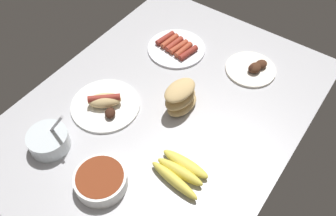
# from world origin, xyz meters

# --- Properties ---
(ground_plane) EXTENTS (1.20, 0.90, 0.03)m
(ground_plane) POSITION_xyz_m (0.00, 0.00, -0.01)
(ground_plane) COLOR #B2B2B7
(banana_bunch) EXTENTS (0.12, 0.19, 0.04)m
(banana_bunch) POSITION_xyz_m (-0.19, -0.19, 0.02)
(banana_bunch) COLOR #E5D14C
(banana_bunch) RESTS_ON ground_plane
(bread_stack) EXTENTS (0.14, 0.10, 0.11)m
(bread_stack) POSITION_xyz_m (0.03, -0.04, 0.05)
(bread_stack) COLOR tan
(bread_stack) RESTS_ON ground_plane
(plate_sausages) EXTENTS (0.24, 0.24, 0.03)m
(plate_sausages) POSITION_xyz_m (0.28, 0.14, 0.01)
(plate_sausages) COLOR white
(plate_sausages) RESTS_ON ground_plane
(plate_hotdog_assembled) EXTENTS (0.25, 0.25, 0.06)m
(plate_hotdog_assembled) POSITION_xyz_m (-0.12, 0.17, 0.02)
(plate_hotdog_assembled) COLOR white
(plate_hotdog_assembled) RESTS_ON ground_plane
(bowl_chili) EXTENTS (0.16, 0.16, 0.05)m
(bowl_chili) POSITION_xyz_m (-0.36, -0.02, 0.03)
(bowl_chili) COLOR white
(bowl_chili) RESTS_ON ground_plane
(plate_grilled_meat) EXTENTS (0.19, 0.19, 0.04)m
(plate_grilled_meat) POSITION_xyz_m (0.35, -0.17, 0.01)
(plate_grilled_meat) COLOR white
(plate_grilled_meat) RESTS_ON ground_plane
(bowl_coleslaw) EXTENTS (0.13, 0.13, 0.16)m
(bowl_coleslaw) POSITION_xyz_m (-0.35, 0.21, 0.03)
(bowl_coleslaw) COLOR silver
(bowl_coleslaw) RESTS_ON ground_plane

